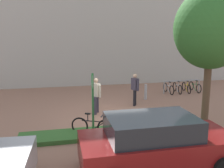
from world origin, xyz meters
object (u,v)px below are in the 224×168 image
(parking_sign_post, at_px, (93,96))
(person_shirt_white, at_px, (96,93))
(bike_at_sign, at_px, (93,126))
(bike_rack_cluster, at_px, (182,87))
(person_suited_navy, at_px, (135,87))
(car_maroon_wagon, at_px, (156,143))
(bollard_steel, at_px, (146,92))
(tree_sidewalk, at_px, (211,29))

(parking_sign_post, height_order, person_shirt_white, parking_sign_post)
(person_shirt_white, bearing_deg, bike_at_sign, -101.91)
(bike_rack_cluster, relative_size, person_suited_navy, 1.54)
(bike_rack_cluster, distance_m, car_maroon_wagon, 10.16)
(bollard_steel, bearing_deg, parking_sign_post, -128.67)
(bollard_steel, relative_size, person_suited_navy, 0.52)
(person_suited_navy, bearing_deg, person_shirt_white, -156.97)
(bike_rack_cluster, relative_size, bollard_steel, 2.95)
(person_shirt_white, bearing_deg, bike_rack_cluster, 27.56)
(person_suited_navy, height_order, car_maroon_wagon, person_suited_navy)
(bike_rack_cluster, distance_m, person_shirt_white, 7.01)
(tree_sidewalk, relative_size, car_maroon_wagon, 1.27)
(parking_sign_post, xyz_separation_m, person_suited_navy, (2.77, 3.64, -0.56))
(bike_at_sign, bearing_deg, tree_sidewalk, -2.15)
(tree_sidewalk, xyz_separation_m, car_maroon_wagon, (-3.17, -2.59, -3.17))
(parking_sign_post, distance_m, car_maroon_wagon, 3.12)
(car_maroon_wagon, bearing_deg, bike_rack_cluster, 58.07)
(tree_sidewalk, xyz_separation_m, parking_sign_post, (-4.53, 0.11, -2.38))
(bike_rack_cluster, bearing_deg, parking_sign_post, -138.66)
(tree_sidewalk, height_order, person_suited_navy, tree_sidewalk)
(bike_at_sign, relative_size, car_maroon_wagon, 0.36)
(parking_sign_post, bearing_deg, tree_sidewalk, -1.35)
(tree_sidewalk, distance_m, car_maroon_wagon, 5.18)
(car_maroon_wagon, bearing_deg, parking_sign_post, 116.83)
(tree_sidewalk, xyz_separation_m, person_shirt_white, (-3.99, 2.80, -2.94))
(tree_sidewalk, height_order, bollard_steel, tree_sidewalk)
(person_shirt_white, bearing_deg, person_suited_navy, 23.03)
(tree_sidewalk, relative_size, bike_rack_cluster, 2.07)
(car_maroon_wagon, bearing_deg, person_shirt_white, 98.68)
(parking_sign_post, height_order, bollard_steel, parking_sign_post)
(bike_at_sign, xyz_separation_m, car_maroon_wagon, (1.38, -2.76, 0.41))
(person_suited_navy, xyz_separation_m, car_maroon_wagon, (-1.41, -6.33, -0.23))
(bike_at_sign, bearing_deg, parking_sign_post, -77.94)
(parking_sign_post, xyz_separation_m, bollard_steel, (3.78, 4.72, -1.10))
(tree_sidewalk, distance_m, bike_rack_cluster, 7.35)
(tree_sidewalk, bearing_deg, person_shirt_white, 144.99)
(bike_rack_cluster, bearing_deg, bike_at_sign, -139.03)
(car_maroon_wagon, bearing_deg, tree_sidewalk, 39.20)
(tree_sidewalk, xyz_separation_m, bike_at_sign, (-4.55, 0.17, -3.58))
(person_suited_navy, distance_m, car_maroon_wagon, 6.49)
(tree_sidewalk, xyz_separation_m, bollard_steel, (-0.76, 4.83, -3.48))
(tree_sidewalk, bearing_deg, bike_at_sign, 177.85)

